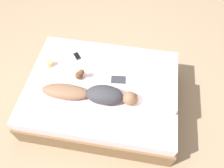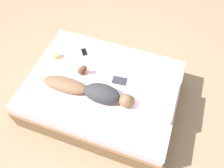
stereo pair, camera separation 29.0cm
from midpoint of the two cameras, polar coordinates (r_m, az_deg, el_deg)
ground_plane at (r=3.56m, az=-4.71°, el=-5.33°), size 12.00×12.00×0.00m
bed at (r=3.32m, az=-5.03°, el=-3.05°), size 1.63×2.18×0.56m
person at (r=2.90m, az=-7.53°, el=-2.86°), size 0.30×1.30×0.22m
open_magazine at (r=3.17m, az=-0.84°, el=2.43°), size 0.46×0.35×0.01m
coffee_mug at (r=3.41m, az=-18.29°, el=4.96°), size 0.13×0.09×0.08m
cell_phone at (r=3.45m, az=-11.50°, el=7.01°), size 0.17×0.16×0.01m
plush_toy at (r=3.13m, az=-11.04°, el=2.31°), size 0.12×0.14×0.17m
pillow at (r=2.97m, az=10.25°, el=-1.96°), size 0.62×0.38×0.15m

